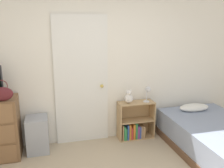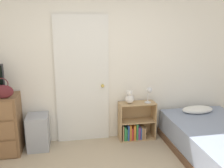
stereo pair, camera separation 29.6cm
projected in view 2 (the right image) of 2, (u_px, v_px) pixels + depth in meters
wall_back at (92, 66)px, 4.10m from camera, size 10.00×0.06×2.55m
door_closed at (82, 80)px, 4.07m from camera, size 0.87×0.09×2.09m
handbag at (3, 91)px, 3.51m from camera, size 0.29×0.10×0.30m
storage_bin at (38, 132)px, 3.96m from camera, size 0.33×0.37×0.56m
bookshelf at (135, 125)px, 4.30m from camera, size 0.62×0.26×0.65m
teddy_bear at (130, 98)px, 4.16m from camera, size 0.15×0.15×0.23m
desk_lamp at (149, 92)px, 4.15m from camera, size 0.12×0.12×0.27m
bed at (220, 143)px, 3.68m from camera, size 1.21×1.98×0.57m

